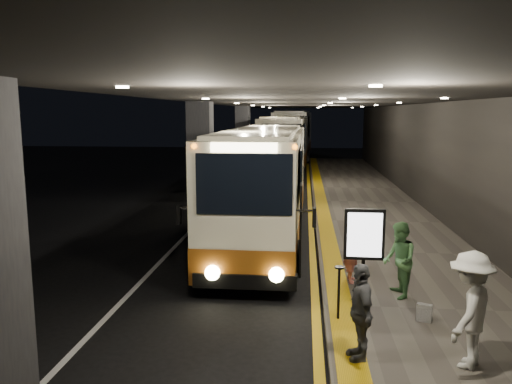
{
  "coord_description": "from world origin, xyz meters",
  "views": [
    {
      "loc": [
        2.06,
        -12.94,
        4.02
      ],
      "look_at": [
        0.66,
        1.57,
        1.7
      ],
      "focal_mm": 35.0,
      "sensor_mm": 36.0,
      "label": 1
    }
  ],
  "objects_px": {
    "passenger_boarding": "(352,249)",
    "passenger_waiting_grey": "(360,311)",
    "stanchion_post": "(339,293)",
    "bag_polka": "(424,313)",
    "coach_second": "(286,148)",
    "passenger_waiting_green": "(399,260)",
    "coach_third": "(294,137)",
    "coach_main": "(265,189)",
    "info_sign": "(364,236)",
    "passenger_waiting_white": "(470,310)"
  },
  "relations": [
    {
      "from": "bag_polka",
      "to": "info_sign",
      "type": "relative_size",
      "value": 0.18
    },
    {
      "from": "stanchion_post",
      "to": "bag_polka",
      "type": "bearing_deg",
      "value": 1.67
    },
    {
      "from": "passenger_waiting_white",
      "to": "passenger_waiting_grey",
      "type": "relative_size",
      "value": 1.16
    },
    {
      "from": "passenger_waiting_grey",
      "to": "stanchion_post",
      "type": "relative_size",
      "value": 1.54
    },
    {
      "from": "passenger_waiting_grey",
      "to": "stanchion_post",
      "type": "bearing_deg",
      "value": 179.71
    },
    {
      "from": "passenger_boarding",
      "to": "info_sign",
      "type": "distance_m",
      "value": 0.79
    },
    {
      "from": "coach_main",
      "to": "passenger_boarding",
      "type": "bearing_deg",
      "value": -59.8
    },
    {
      "from": "coach_main",
      "to": "stanchion_post",
      "type": "relative_size",
      "value": 10.88
    },
    {
      "from": "passenger_boarding",
      "to": "passenger_waiting_white",
      "type": "distance_m",
      "value": 4.04
    },
    {
      "from": "passenger_boarding",
      "to": "passenger_waiting_white",
      "type": "relative_size",
      "value": 0.86
    },
    {
      "from": "passenger_waiting_green",
      "to": "stanchion_post",
      "type": "height_order",
      "value": "passenger_waiting_green"
    },
    {
      "from": "coach_second",
      "to": "coach_third",
      "type": "bearing_deg",
      "value": 90.71
    },
    {
      "from": "bag_polka",
      "to": "passenger_waiting_grey",
      "type": "bearing_deg",
      "value": -131.26
    },
    {
      "from": "passenger_waiting_white",
      "to": "info_sign",
      "type": "xyz_separation_m",
      "value": [
        -1.23,
        3.18,
        0.33
      ]
    },
    {
      "from": "coach_main",
      "to": "coach_third",
      "type": "bearing_deg",
      "value": 90.19
    },
    {
      "from": "coach_second",
      "to": "bag_polka",
      "type": "distance_m",
      "value": 23.5
    },
    {
      "from": "coach_third",
      "to": "info_sign",
      "type": "bearing_deg",
      "value": -83.76
    },
    {
      "from": "coach_third",
      "to": "bag_polka",
      "type": "height_order",
      "value": "coach_third"
    },
    {
      "from": "coach_second",
      "to": "passenger_waiting_grey",
      "type": "relative_size",
      "value": 7.53
    },
    {
      "from": "bag_polka",
      "to": "coach_second",
      "type": "bearing_deg",
      "value": 98.54
    },
    {
      "from": "coach_second",
      "to": "bag_polka",
      "type": "height_order",
      "value": "coach_second"
    },
    {
      "from": "passenger_boarding",
      "to": "passenger_waiting_grey",
      "type": "xyz_separation_m",
      "value": [
        -0.22,
        -3.71,
        0.01
      ]
    },
    {
      "from": "coach_second",
      "to": "passenger_waiting_grey",
      "type": "height_order",
      "value": "coach_second"
    },
    {
      "from": "bag_polka",
      "to": "coach_third",
      "type": "bearing_deg",
      "value": 95.27
    },
    {
      "from": "passenger_waiting_grey",
      "to": "stanchion_post",
      "type": "xyz_separation_m",
      "value": [
        -0.23,
        1.51,
        -0.27
      ]
    },
    {
      "from": "info_sign",
      "to": "bag_polka",
      "type": "bearing_deg",
      "value": -56.69
    },
    {
      "from": "passenger_boarding",
      "to": "bag_polka",
      "type": "bearing_deg",
      "value": -156.45
    },
    {
      "from": "passenger_boarding",
      "to": "passenger_waiting_green",
      "type": "relative_size",
      "value": 0.96
    },
    {
      "from": "coach_second",
      "to": "passenger_waiting_white",
      "type": "bearing_deg",
      "value": -79.39
    },
    {
      "from": "coach_main",
      "to": "passenger_waiting_green",
      "type": "height_order",
      "value": "coach_main"
    },
    {
      "from": "coach_main",
      "to": "stanchion_post",
      "type": "xyz_separation_m",
      "value": [
        1.9,
        -6.36,
        -0.99
      ]
    },
    {
      "from": "coach_main",
      "to": "passenger_waiting_grey",
      "type": "height_order",
      "value": "coach_main"
    },
    {
      "from": "coach_second",
      "to": "coach_third",
      "type": "distance_m",
      "value": 11.67
    },
    {
      "from": "coach_main",
      "to": "bag_polka",
      "type": "height_order",
      "value": "coach_main"
    },
    {
      "from": "passenger_waiting_white",
      "to": "coach_main",
      "type": "bearing_deg",
      "value": -120.94
    },
    {
      "from": "passenger_waiting_green",
      "to": "bag_polka",
      "type": "height_order",
      "value": "passenger_waiting_green"
    },
    {
      "from": "passenger_waiting_white",
      "to": "passenger_waiting_grey",
      "type": "height_order",
      "value": "passenger_waiting_white"
    },
    {
      "from": "coach_main",
      "to": "coach_third",
      "type": "height_order",
      "value": "coach_third"
    },
    {
      "from": "bag_polka",
      "to": "stanchion_post",
      "type": "xyz_separation_m",
      "value": [
        -1.6,
        -0.05,
        0.34
      ]
    },
    {
      "from": "coach_main",
      "to": "bag_polka",
      "type": "xyz_separation_m",
      "value": [
        3.5,
        -6.31,
        -1.33
      ]
    },
    {
      "from": "passenger_waiting_green",
      "to": "passenger_waiting_white",
      "type": "relative_size",
      "value": 0.89
    },
    {
      "from": "info_sign",
      "to": "stanchion_post",
      "type": "height_order",
      "value": "info_sign"
    },
    {
      "from": "passenger_waiting_white",
      "to": "bag_polka",
      "type": "distance_m",
      "value": 1.82
    },
    {
      "from": "passenger_waiting_green",
      "to": "passenger_waiting_grey",
      "type": "height_order",
      "value": "passenger_waiting_green"
    },
    {
      "from": "coach_second",
      "to": "bag_polka",
      "type": "relative_size",
      "value": 34.98
    },
    {
      "from": "passenger_waiting_green",
      "to": "stanchion_post",
      "type": "bearing_deg",
      "value": -49.87
    },
    {
      "from": "coach_main",
      "to": "coach_third",
      "type": "relative_size",
      "value": 0.86
    },
    {
      "from": "coach_main",
      "to": "info_sign",
      "type": "height_order",
      "value": "coach_main"
    },
    {
      "from": "passenger_waiting_white",
      "to": "coach_second",
      "type": "bearing_deg",
      "value": -137.71
    },
    {
      "from": "coach_third",
      "to": "bag_polka",
      "type": "xyz_separation_m",
      "value": [
        3.22,
        -34.86,
        -1.62
      ]
    }
  ]
}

